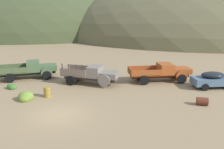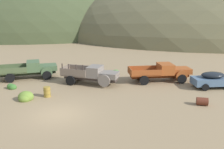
# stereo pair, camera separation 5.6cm
# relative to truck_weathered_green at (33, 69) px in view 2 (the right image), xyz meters

# --- Properties ---
(ground_plane) EXTENTS (300.00, 300.00, 0.00)m
(ground_plane) POSITION_rel_truck_weathered_green_xyz_m (4.58, -9.79, -0.99)
(ground_plane) COLOR #937A56
(hill_far_left) EXTENTS (71.49, 53.57, 38.46)m
(hill_far_left) POSITION_rel_truck_weathered_green_xyz_m (-13.94, 53.20, -0.99)
(hill_far_left) COLOR #424C2D
(hill_far_left) RESTS_ON ground
(hill_distant) EXTENTS (83.87, 75.22, 35.17)m
(hill_distant) POSITION_rel_truck_weathered_green_xyz_m (35.12, 51.71, -0.99)
(hill_distant) COLOR brown
(hill_distant) RESTS_ON ground
(truck_weathered_green) EXTENTS (6.39, 3.78, 1.89)m
(truck_weathered_green) POSITION_rel_truck_weathered_green_xyz_m (0.00, 0.00, 0.00)
(truck_weathered_green) COLOR #232B1B
(truck_weathered_green) RESTS_ON ground
(truck_primer_gray) EXTENTS (6.04, 3.64, 2.16)m
(truck_primer_gray) POSITION_rel_truck_weathered_green_xyz_m (6.82, -2.49, 0.02)
(truck_primer_gray) COLOR #3D322D
(truck_primer_gray) RESTS_ON ground
(truck_oxide_orange) EXTENTS (6.64, 2.87, 1.89)m
(truck_oxide_orange) POSITION_rel_truck_weathered_green_xyz_m (14.19, -1.58, 0.00)
(truck_oxide_orange) COLOR #51220D
(truck_oxide_orange) RESTS_ON ground
(car_chalk_blue) EXTENTS (4.68, 2.13, 1.57)m
(car_chalk_blue) POSITION_rel_truck_weathered_green_xyz_m (18.70, -3.89, -0.18)
(car_chalk_blue) COLOR slate
(car_chalk_blue) RESTS_ON ground
(oil_drum_tipped) EXTENTS (0.99, 0.81, 0.63)m
(oil_drum_tipped) POSITION_rel_truck_weathered_green_xyz_m (15.65, -8.29, -0.68)
(oil_drum_tipped) COLOR #5B2819
(oil_drum_tipped) RESTS_ON ground
(oil_drum_by_truck) EXTENTS (0.62, 0.62, 0.89)m
(oil_drum_by_truck) POSITION_rel_truck_weathered_green_xyz_m (2.93, -6.07, -0.55)
(oil_drum_by_truck) COLOR olive
(oil_drum_by_truck) RESTS_ON ground
(bush_back_edge) EXTENTS (0.86, 0.62, 0.48)m
(bush_back_edge) POSITION_rel_truck_weathered_green_xyz_m (9.20, 2.16, -0.87)
(bush_back_edge) COLOR #5B8E42
(bush_back_edge) RESTS_ON ground
(bush_lone_scrub) EXTENTS (0.94, 0.77, 0.65)m
(bush_lone_scrub) POSITION_rel_truck_weathered_green_xyz_m (-1.00, -3.75, -0.83)
(bush_lone_scrub) COLOR #3D702D
(bush_lone_scrub) RESTS_ON ground
(bush_front_right) EXTENTS (1.28, 1.27, 0.96)m
(bush_front_right) POSITION_rel_truck_weathered_green_xyz_m (1.30, -6.84, -0.75)
(bush_front_right) COLOR olive
(bush_front_right) RESTS_ON ground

